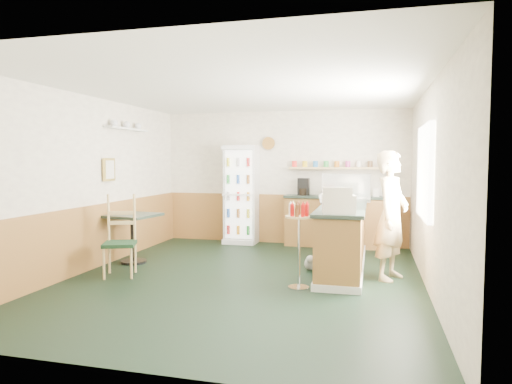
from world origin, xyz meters
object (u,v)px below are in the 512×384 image
(drinks_fridge, at_px, (241,194))
(shopkeeper, at_px, (391,215))
(cash_register, at_px, (338,204))
(condiment_stand, at_px, (299,231))
(cafe_chair, at_px, (123,233))
(cafe_table, at_px, (133,229))
(display_case, at_px, (346,188))

(drinks_fridge, height_order, shopkeeper, drinks_fridge)
(cash_register, relative_size, shopkeeper, 0.24)
(drinks_fridge, relative_size, condiment_stand, 1.77)
(cafe_chair, bearing_deg, cafe_table, 87.74)
(shopkeeper, xyz_separation_m, condiment_stand, (-1.20, -0.79, -0.15))
(display_case, bearing_deg, cafe_table, -161.53)
(drinks_fridge, distance_m, condiment_stand, 3.46)
(drinks_fridge, relative_size, cafe_table, 2.37)
(display_case, bearing_deg, condiment_stand, -104.50)
(drinks_fridge, distance_m, shopkeeper, 3.64)
(display_case, relative_size, cash_register, 1.85)
(cafe_chair, bearing_deg, display_case, 9.61)
(display_case, bearing_deg, cash_register, -90.00)
(cafe_chair, bearing_deg, condiment_stand, -22.63)
(drinks_fridge, relative_size, display_case, 2.48)
(drinks_fridge, distance_m, cafe_chair, 3.12)
(cash_register, xyz_separation_m, cafe_chair, (-3.15, -0.07, -0.51))
(display_case, height_order, condiment_stand, display_case)
(display_case, bearing_deg, shopkeeper, -58.77)
(cafe_table, bearing_deg, cash_register, -10.98)
(display_case, distance_m, cafe_table, 3.65)
(drinks_fridge, height_order, cafe_chair, drinks_fridge)
(cafe_table, xyz_separation_m, cafe_chair, (0.25, -0.73, 0.05))
(display_case, distance_m, cafe_chair, 3.71)
(shopkeeper, relative_size, condiment_stand, 1.63)
(cafe_table, height_order, cafe_chair, cafe_chair)
(cafe_chair, bearing_deg, cash_register, -19.73)
(cafe_table, bearing_deg, condiment_stand, -15.53)
(display_case, bearing_deg, cafe_chair, -149.37)
(shopkeeper, bearing_deg, display_case, 53.78)
(cash_register, relative_size, cafe_table, 0.52)
(condiment_stand, height_order, cafe_chair, cafe_chair)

